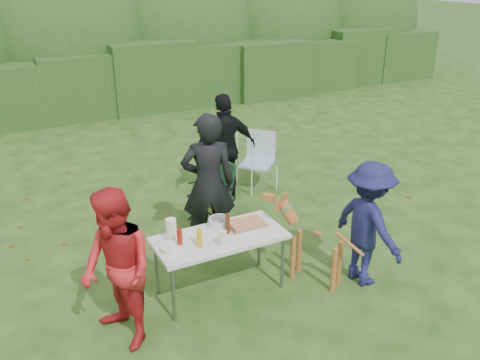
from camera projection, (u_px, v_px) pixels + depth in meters
name	position (u px, v px, depth m)	size (l,w,h in m)	color
ground	(227.00, 277.00, 6.30)	(80.00, 80.00, 0.00)	#1E4211
hedge_row	(85.00, 83.00, 12.49)	(22.00, 1.40, 1.70)	#23471C
shrub_backdrop	(69.00, 43.00, 13.50)	(20.00, 2.60, 3.20)	#3D6628
folding_table	(220.00, 240.00, 5.78)	(1.50, 0.70, 0.74)	silver
person_cook	(208.00, 184.00, 6.56)	(0.70, 0.46, 1.91)	black
person_red_jacket	(117.00, 271.00, 4.93)	(0.82, 0.64, 1.68)	red
person_black_puffy	(225.00, 148.00, 8.05)	(1.03, 0.43, 1.76)	black
child	(368.00, 224.00, 5.95)	(1.00, 0.57, 1.55)	#181B4D
dog	(317.00, 245.00, 6.04)	(1.06, 0.42, 1.00)	#A5602C
camping_chair	(210.00, 194.00, 7.43)	(0.60, 0.60, 0.96)	#13311D
lawn_chair	(257.00, 161.00, 8.62)	(0.57, 0.57, 0.97)	#4D85BE
food_tray	(246.00, 225.00, 5.98)	(0.45, 0.30, 0.02)	#B7B7BA
focaccia_bread	(246.00, 223.00, 5.97)	(0.40, 0.26, 0.04)	tan
mustard_bottle	(200.00, 238.00, 5.51)	(0.06, 0.06, 0.20)	gold
ketchup_bottle	(180.00, 239.00, 5.48)	(0.06, 0.06, 0.22)	maroon
beer_bottle	(228.00, 224.00, 5.78)	(0.06, 0.06, 0.24)	#47230F
paper_towel_roll	(171.00, 230.00, 5.63)	(0.12, 0.12, 0.26)	white
cup_stack	(223.00, 238.00, 5.53)	(0.08, 0.08, 0.18)	white
pasta_bowl	(219.00, 222.00, 5.96)	(0.26, 0.26, 0.10)	silver
plate_stack	(171.00, 248.00, 5.47)	(0.24, 0.24, 0.05)	white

